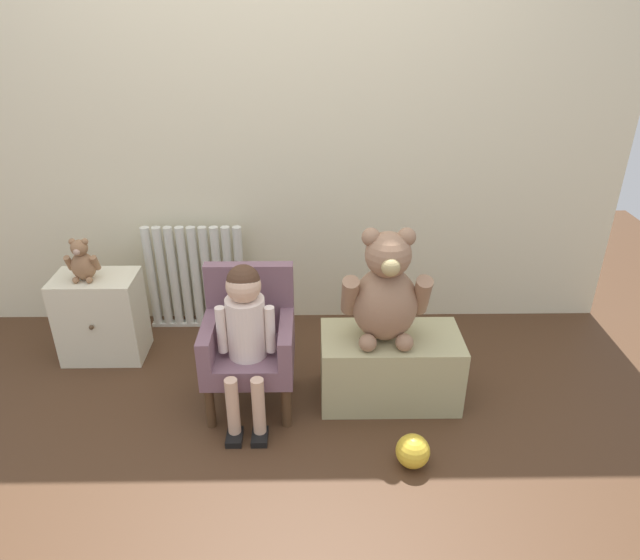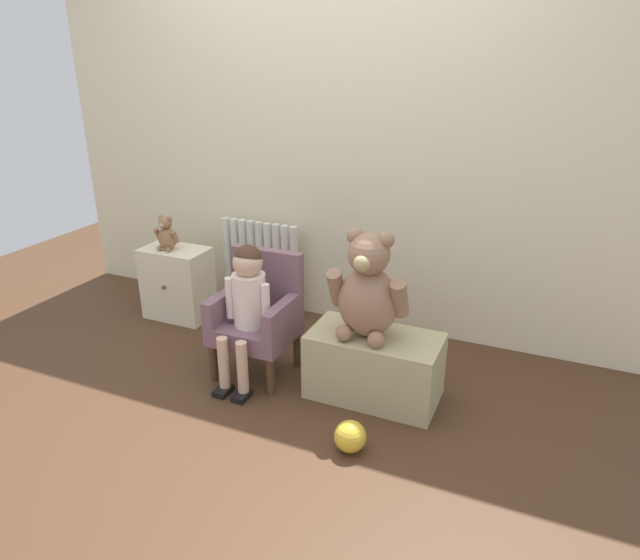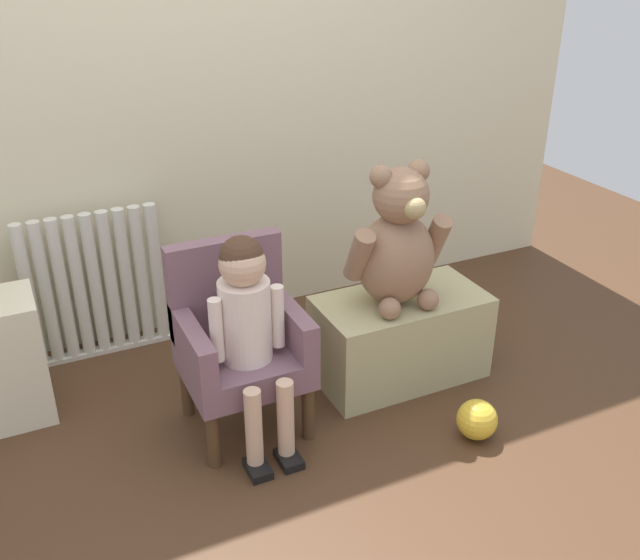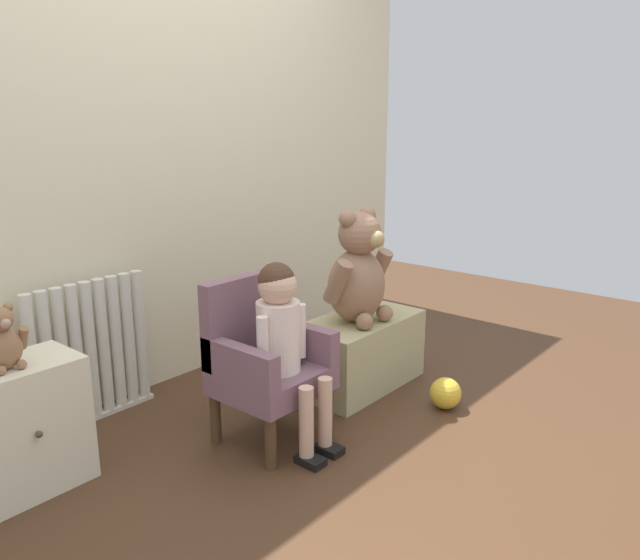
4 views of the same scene
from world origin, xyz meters
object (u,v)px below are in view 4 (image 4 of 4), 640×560
object	(u,v)px
child_armchair	(264,359)
large_teddy_bear	(358,273)
small_dresser	(20,428)
toy_ball	(445,393)
child_figure	(283,329)
small_teddy_bear	(3,341)
low_bench	(360,352)
radiator	(91,352)

from	to	relation	value
child_armchair	large_teddy_bear	bearing A→B (deg)	-1.07
small_dresser	toy_ball	distance (m)	1.73
small_dresser	large_teddy_bear	world-z (taller)	large_teddy_bear
child_figure	small_teddy_bear	distance (m)	0.96
low_bench	toy_ball	bearing A→B (deg)	-84.12
small_dresser	toy_ball	size ratio (longest dim) A/B	3.29
small_dresser	child_armchair	bearing A→B (deg)	-24.77
child_figure	small_teddy_bear	world-z (taller)	child_figure
radiator	child_armchair	distance (m)	0.77
child_armchair	large_teddy_bear	size ratio (longest dim) A/B	1.23
radiator	child_armchair	size ratio (longest dim) A/B	0.93
child_armchair	toy_ball	bearing A→B (deg)	-32.52
low_bench	child_figure	bearing A→B (deg)	-170.59
large_teddy_bear	toy_ball	bearing A→B (deg)	-78.63
small_teddy_bear	toy_ball	distance (m)	1.80
radiator	low_bench	distance (m)	1.23
small_teddy_bear	large_teddy_bear	bearing A→B (deg)	-14.02
child_figure	toy_ball	xyz separation A→B (m)	(0.70, -0.34, -0.41)
child_figure	large_teddy_bear	distance (m)	0.62
small_teddy_bear	child_armchair	bearing A→B (deg)	-22.63
child_armchair	child_figure	size ratio (longest dim) A/B	0.89
small_teddy_bear	toy_ball	world-z (taller)	small_teddy_bear
large_teddy_bear	radiator	bearing A→B (deg)	145.03
toy_ball	child_armchair	bearing A→B (deg)	147.48
low_bench	large_teddy_bear	bearing A→B (deg)	-163.48
small_dresser	child_armchair	xyz separation A→B (m)	(0.81, -0.38, 0.10)
child_armchair	radiator	bearing A→B (deg)	118.70
radiator	small_dresser	world-z (taller)	radiator
low_bench	child_armchair	bearing A→B (deg)	-179.92
small_dresser	small_teddy_bear	distance (m)	0.33
child_figure	large_teddy_bear	bearing A→B (deg)	8.92
low_bench	large_teddy_bear	xyz separation A→B (m)	(-0.04, -0.01, 0.41)
radiator	small_teddy_bear	xyz separation A→B (m)	(-0.47, -0.32, 0.26)
small_dresser	low_bench	xyz separation A→B (m)	(1.46, -0.37, -0.06)
child_armchair	low_bench	world-z (taller)	child_armchair
small_dresser	low_bench	distance (m)	1.51
small_dresser	small_teddy_bear	xyz separation A→B (m)	(-0.03, -0.02, 0.33)
toy_ball	small_teddy_bear	bearing A→B (deg)	152.67
small_dresser	child_armchair	world-z (taller)	child_armchair
child_armchair	small_teddy_bear	distance (m)	0.94
radiator	large_teddy_bear	bearing A→B (deg)	-34.97
radiator	large_teddy_bear	size ratio (longest dim) A/B	1.15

